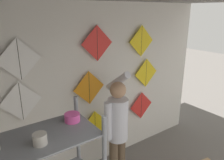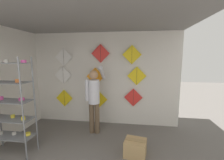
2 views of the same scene
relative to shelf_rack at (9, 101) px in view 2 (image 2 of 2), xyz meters
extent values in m
cube|color=silver|center=(1.49, 1.80, 0.24)|extent=(4.83, 0.06, 2.80)
cube|color=gray|center=(1.49, 0.15, 1.66)|extent=(4.83, 4.04, 0.04)
cylinder|color=slate|center=(0.45, -0.19, -0.12)|extent=(0.03, 0.03, 2.07)
cylinder|color=slate|center=(0.45, 0.18, -0.12)|extent=(0.03, 0.03, 2.07)
cube|color=slate|center=(0.00, -0.01, -0.77)|extent=(0.91, 0.38, 0.01)
cube|color=slate|center=(0.00, -0.01, -0.38)|extent=(0.91, 0.38, 0.01)
cube|color=slate|center=(0.00, -0.01, 0.01)|extent=(0.91, 0.38, 0.01)
cube|color=slate|center=(0.00, -0.01, 0.40)|extent=(0.91, 0.38, 0.01)
cube|color=slate|center=(0.00, -0.01, 0.79)|extent=(0.91, 0.38, 0.01)
cylinder|color=#B2ADA3|center=(-0.30, 0.03, -0.74)|extent=(0.08, 0.08, 0.06)
cylinder|color=white|center=(-0.01, 0.05, -0.74)|extent=(0.08, 0.08, 0.05)
cylinder|color=yellow|center=(0.30, 0.07, -0.74)|extent=(0.12, 0.12, 0.05)
cylinder|color=yellow|center=(0.00, 0.05, -0.34)|extent=(0.08, 0.08, 0.06)
cylinder|color=yellow|center=(0.31, -0.03, -0.34)|extent=(0.08, 0.08, 0.07)
cylinder|color=#D84C99|center=(-0.22, 0.04, 0.05)|extent=(0.08, 0.08, 0.07)
cylinder|color=#D84C99|center=(0.24, 0.07, 0.04)|extent=(0.12, 0.12, 0.05)
cylinder|color=orange|center=(0.24, -0.01, 0.44)|extent=(0.08, 0.08, 0.06)
cylinder|color=white|center=(-0.13, 0.02, 0.82)|extent=(0.09, 0.09, 0.04)
cylinder|color=#B2ADA3|center=(0.10, -0.07, 0.83)|extent=(0.08, 0.08, 0.07)
cylinder|color=#D84C99|center=(0.36, 0.06, 0.83)|extent=(0.10, 0.10, 0.05)
cylinder|color=brown|center=(1.45, 1.09, -0.73)|extent=(0.13, 0.13, 0.84)
cylinder|color=brown|center=(1.60, 1.10, -0.73)|extent=(0.13, 0.13, 0.84)
cylinder|color=silver|center=(1.52, 1.10, 0.01)|extent=(0.30, 0.30, 0.63)
sphere|color=tan|center=(1.52, 1.10, 0.46)|extent=(0.23, 0.23, 0.23)
cylinder|color=silver|center=(1.34, 1.08, 0.04)|extent=(0.11, 0.11, 0.56)
cylinder|color=silver|center=(1.70, 1.34, 0.48)|extent=(0.11, 0.52, 0.41)
cube|color=tan|center=(2.62, 0.26, -0.98)|extent=(0.50, 0.45, 0.35)
cube|color=#A08052|center=(2.62, 0.26, -0.80)|extent=(0.43, 0.19, 0.01)
cube|color=yellow|center=(0.38, 1.71, -0.38)|extent=(0.55, 0.01, 0.55)
cylinder|color=black|center=(0.38, 1.71, -0.38)|extent=(0.01, 0.01, 0.53)
cube|color=yellow|center=(1.51, 1.71, -0.38)|extent=(0.55, 0.01, 0.55)
cylinder|color=black|center=(1.51, 1.71, -0.38)|extent=(0.01, 0.01, 0.53)
cube|color=red|center=(2.57, 1.71, -0.28)|extent=(0.55, 0.01, 0.55)
cylinder|color=black|center=(2.57, 1.71, -0.28)|extent=(0.01, 0.01, 0.53)
cube|color=white|center=(0.38, 1.71, 0.36)|extent=(0.55, 0.01, 0.55)
cylinder|color=black|center=(0.38, 1.71, 0.36)|extent=(0.01, 0.01, 0.53)
cube|color=orange|center=(1.42, 1.71, 0.33)|extent=(0.55, 0.01, 0.55)
cylinder|color=black|center=(1.42, 1.71, 0.33)|extent=(0.01, 0.01, 0.53)
cube|color=yellow|center=(2.66, 1.71, 0.37)|extent=(0.55, 0.01, 0.55)
cylinder|color=black|center=(2.66, 1.71, 0.37)|extent=(0.01, 0.01, 0.53)
cube|color=white|center=(0.42, 1.71, 0.92)|extent=(0.55, 0.01, 0.55)
cylinder|color=black|center=(0.42, 1.71, 0.92)|extent=(0.01, 0.01, 0.53)
cube|color=red|center=(1.58, 1.71, 1.02)|extent=(0.55, 0.01, 0.55)
cylinder|color=black|center=(1.58, 1.71, 1.02)|extent=(0.01, 0.01, 0.53)
cube|color=yellow|center=(2.50, 1.71, 0.98)|extent=(0.55, 0.01, 0.55)
cylinder|color=black|center=(2.50, 1.71, 0.98)|extent=(0.01, 0.01, 0.53)
camera|label=1|loc=(-0.18, -1.16, 1.51)|focal=35.00mm
camera|label=2|loc=(2.53, -2.69, 0.91)|focal=24.00mm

